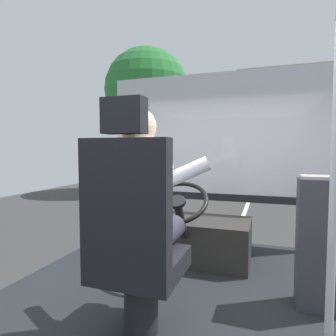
% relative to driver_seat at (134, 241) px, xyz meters
% --- Properties ---
extents(ground, '(18.00, 44.00, 0.06)m').
position_rel_driver_seat_xyz_m(ground, '(0.08, 9.16, -1.38)').
color(ground, '#343434').
extents(driver_seat, '(0.48, 0.48, 1.33)m').
position_rel_driver_seat_xyz_m(driver_seat, '(0.00, 0.00, 0.00)').
color(driver_seat, black).
rests_on(driver_seat, bus_floor).
extents(bus_driver, '(0.74, 0.55, 0.83)m').
position_rel_driver_seat_xyz_m(bus_driver, '(0.00, 0.11, 0.21)').
color(bus_driver, '#282833').
rests_on(bus_driver, driver_seat).
extents(steering_console, '(1.10, 0.99, 0.80)m').
position_rel_driver_seat_xyz_m(steering_console, '(-0.00, 1.26, -0.35)').
color(steering_console, '#282623').
rests_on(steering_console, bus_floor).
extents(handrail_pole, '(0.04, 0.04, 2.03)m').
position_rel_driver_seat_xyz_m(handrail_pole, '(1.01, 0.28, 0.45)').
color(handrail_pole, '#B7B7BC').
rests_on(handrail_pole, bus_floor).
extents(fare_box, '(0.28, 0.21, 0.90)m').
position_rel_driver_seat_xyz_m(fare_box, '(1.02, 0.72, -0.12)').
color(fare_box, '#333338').
rests_on(fare_box, bus_floor).
extents(windshield_panel, '(2.50, 0.08, 1.48)m').
position_rel_driver_seat_xyz_m(windshield_panel, '(0.08, 1.98, 0.48)').
color(windshield_panel, silver).
extents(street_tree, '(3.55, 3.55, 6.14)m').
position_rel_driver_seat_xyz_m(street_tree, '(-4.28, 10.23, 2.98)').
color(street_tree, '#4C3828').
rests_on(street_tree, ground).
extents(shop_building, '(10.72, 5.40, 6.42)m').
position_rel_driver_seat_xyz_m(shop_building, '(4.27, 18.62, 1.85)').
color(shop_building, '#BCB29E').
rests_on(shop_building, ground).
extents(parked_car_green, '(1.83, 4.15, 1.27)m').
position_rel_driver_seat_xyz_m(parked_car_green, '(4.52, 22.85, -0.70)').
color(parked_car_green, '#195633').
rests_on(parked_car_green, ground).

